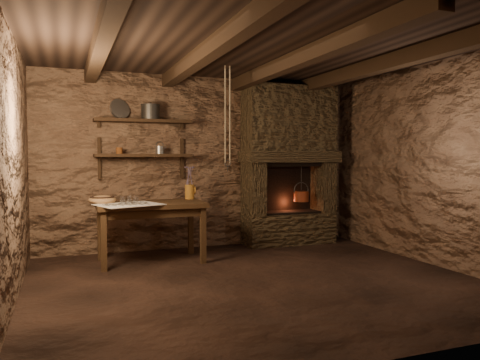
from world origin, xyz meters
name	(u,v)px	position (x,y,z in m)	size (l,w,h in m)	color
floor	(257,282)	(0.00, 0.00, 0.00)	(4.50, 4.50, 0.00)	black
back_wall	(202,162)	(0.00, 2.00, 1.20)	(4.50, 0.04, 2.40)	#472F21
front_wall	(383,171)	(0.00, -2.00, 1.20)	(4.50, 0.04, 2.40)	#472F21
left_wall	(11,167)	(-2.25, 0.00, 1.20)	(0.04, 4.00, 2.40)	#472F21
right_wall	(432,164)	(2.25, 0.00, 1.20)	(0.04, 4.00, 2.40)	#472F21
ceiling	(257,45)	(0.00, 0.00, 2.40)	(4.50, 4.00, 0.04)	black
beam_far_left	(102,42)	(-1.50, 0.00, 2.31)	(0.14, 3.95, 0.16)	black
beam_mid_left	(209,51)	(-0.50, 0.00, 2.31)	(0.14, 3.95, 0.16)	black
beam_mid_right	(301,58)	(0.50, 0.00, 2.31)	(0.14, 3.95, 0.16)	black
beam_far_right	(381,65)	(1.50, 0.00, 2.31)	(0.14, 3.95, 0.16)	black
shelf_lower	(143,155)	(-0.85, 1.84, 1.30)	(1.25, 0.30, 0.04)	black
shelf_upper	(143,121)	(-0.85, 1.84, 1.75)	(1.25, 0.30, 0.04)	black
hearth	(289,160)	(1.25, 1.77, 1.23)	(1.43, 0.51, 2.30)	#332719
work_table	(151,230)	(-0.86, 1.29, 0.39)	(1.28, 0.74, 0.73)	black
linen_cloth	(129,205)	(-1.14, 1.08, 0.73)	(0.68, 0.54, 0.01)	white
pewter_cutlery_row	(129,204)	(-1.14, 1.06, 0.74)	(0.57, 0.22, 0.01)	gray
drinking_glasses	(129,199)	(-1.12, 1.21, 0.78)	(0.22, 0.07, 0.09)	silver
stoneware_jug	(190,185)	(-0.30, 1.55, 0.92)	(0.16, 0.16, 0.43)	#A4681F
wooden_bowl	(102,200)	(-1.41, 1.38, 0.77)	(0.32, 0.32, 0.11)	#A07245
iron_stockpot	(150,113)	(-0.75, 1.84, 1.86)	(0.24, 0.24, 0.18)	#2A2825
tin_pan	(120,109)	(-1.14, 1.94, 1.91)	(0.27, 0.27, 0.04)	#A0A09B
small_kettle	(160,150)	(-0.63, 1.84, 1.37)	(0.15, 0.11, 0.16)	#A0A09B
rusty_tin	(119,151)	(-1.16, 1.84, 1.36)	(0.08, 0.08, 0.08)	#5C2D12
red_pot	(301,196)	(1.43, 1.72, 0.71)	(0.27, 0.27, 0.54)	maroon
hanging_ropes	(228,114)	(0.05, 1.05, 1.80)	(0.08, 0.08, 1.20)	tan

